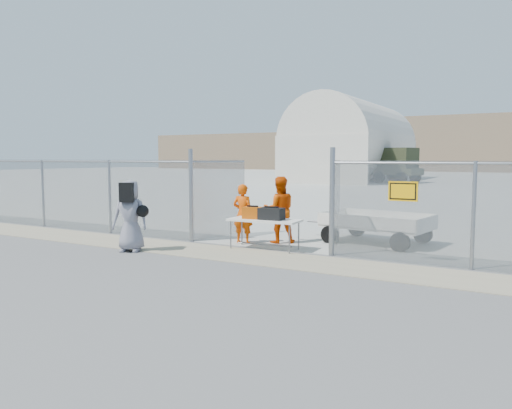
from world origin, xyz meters
The scene contains 13 objects.
ground centered at (0.00, 0.00, 0.00)m, with size 160.00×160.00×0.00m, color #555454.
tarmac_inside centered at (0.00, 42.00, 0.01)m, with size 160.00×80.00×0.01m, color #ACADA3.
dirt_strip centered at (0.00, 1.00, 0.01)m, with size 44.00×1.60×0.01m, color tan.
chain_link_fence centered at (0.00, 2.00, 1.10)m, with size 40.00×0.20×2.20m, color gray, non-canonical shape.
quonset_hangar centered at (-10.00, 40.00, 4.00)m, with size 9.00×18.00×8.00m, color beige, non-canonical shape.
folding_table centered at (0.27, 1.94, 0.38)m, with size 1.78×0.74×0.75m, color white, non-canonical shape.
orange_bag centered at (-0.04, 1.90, 0.90)m, with size 0.46×0.31×0.29m, color #C14D07.
black_duffel centered at (0.47, 1.93, 0.90)m, with size 0.60×0.35×0.29m, color black.
security_worker_left centered at (-0.65, 2.45, 0.79)m, with size 0.58×0.38×1.58m, color #E04903.
security_worker_right centered at (0.17, 2.96, 0.89)m, with size 0.86×0.67×1.77m, color #E04903.
visitor centered at (-2.44, 0.14, 0.87)m, with size 0.85×0.55×1.74m, color gray.
utility_trailer centered at (2.45, 4.15, 0.43)m, with size 3.54×1.82×0.86m, color white, non-canonical shape.
military_truck centered at (-6.12, 37.25, 1.57)m, with size 6.59×2.43×3.14m, color #2E331E, non-canonical shape.
Camera 1 is at (6.04, -8.79, 2.26)m, focal length 35.00 mm.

